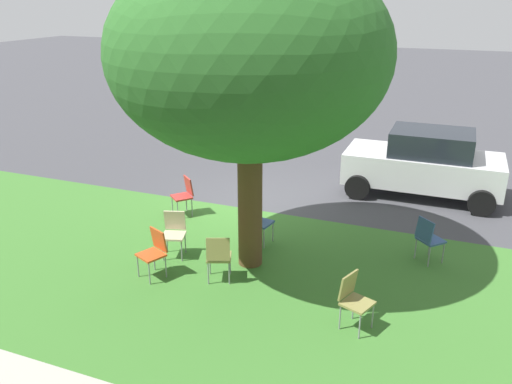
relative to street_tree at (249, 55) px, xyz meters
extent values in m
plane|color=#424247|center=(1.10, -2.57, -3.78)|extent=(80.00, 80.00, 0.00)
cube|color=#3D752D|center=(1.10, 0.63, -3.78)|extent=(48.00, 6.00, 0.01)
cylinder|color=brown|center=(0.00, 0.00, -2.43)|extent=(0.44, 0.44, 2.70)
ellipsoid|color=#2D6B28|center=(0.00, 0.00, 0.02)|extent=(4.61, 4.61, 3.40)
cube|color=#C64C1E|center=(1.42, 1.11, -3.34)|extent=(0.55, 0.54, 0.04)
cube|color=#C64C1E|center=(1.35, 0.95, -3.10)|extent=(0.40, 0.24, 0.40)
cylinder|color=gray|center=(1.66, 1.19, -3.57)|extent=(0.02, 0.02, 0.42)
cylinder|color=gray|center=(1.33, 1.34, -3.57)|extent=(0.02, 0.02, 0.42)
cylinder|color=gray|center=(1.52, 0.88, -3.57)|extent=(0.02, 0.02, 0.42)
cylinder|color=gray|center=(1.19, 1.03, -3.57)|extent=(0.02, 0.02, 0.42)
cube|color=olive|center=(-2.23, 1.30, -3.34)|extent=(0.52, 0.54, 0.04)
cube|color=olive|center=(-2.06, 1.24, -3.10)|extent=(0.22, 0.40, 0.40)
cylinder|color=gray|center=(-2.32, 1.53, -3.57)|extent=(0.02, 0.02, 0.42)
cylinder|color=gray|center=(-2.45, 1.20, -3.57)|extent=(0.02, 0.02, 0.42)
cylinder|color=gray|center=(-2.01, 1.41, -3.57)|extent=(0.02, 0.02, 0.42)
cylinder|color=gray|center=(-2.14, 1.07, -3.57)|extent=(0.02, 0.02, 0.42)
cube|color=#335184|center=(0.11, -0.85, -3.34)|extent=(0.47, 0.48, 0.04)
cube|color=#335184|center=(0.29, -0.88, -3.10)|extent=(0.15, 0.41, 0.40)
cylinder|color=gray|center=(-0.03, -0.64, -3.57)|extent=(0.02, 0.02, 0.42)
cylinder|color=gray|center=(-0.09, -1.00, -3.57)|extent=(0.02, 0.02, 0.42)
cylinder|color=gray|center=(0.31, -0.70, -3.57)|extent=(0.02, 0.02, 0.42)
cylinder|color=gray|center=(0.25, -1.06, -3.57)|extent=(0.02, 0.02, 0.42)
cube|color=#335184|center=(-3.09, -1.29, -3.34)|extent=(0.58, 0.58, 0.04)
cube|color=#335184|center=(-2.97, -1.16, -3.10)|extent=(0.35, 0.34, 0.40)
cylinder|color=gray|center=(-3.34, -1.29, -3.57)|extent=(0.02, 0.02, 0.42)
cylinder|color=gray|center=(-3.08, -1.54, -3.57)|extent=(0.02, 0.02, 0.42)
cylinder|color=gray|center=(-3.10, -1.04, -3.57)|extent=(0.02, 0.02, 0.42)
cylinder|color=gray|center=(-2.84, -1.29, -3.57)|extent=(0.02, 0.02, 0.42)
cube|color=olive|center=(0.28, 0.74, -3.34)|extent=(0.54, 0.53, 0.04)
cube|color=olive|center=(0.22, 0.91, -3.10)|extent=(0.40, 0.23, 0.40)
cylinder|color=gray|center=(0.18, 0.52, -3.57)|extent=(0.02, 0.02, 0.42)
cylinder|color=gray|center=(0.51, 0.65, -3.57)|extent=(0.02, 0.02, 0.42)
cylinder|color=gray|center=(0.06, 0.84, -3.57)|extent=(0.02, 0.02, 0.42)
cylinder|color=gray|center=(0.39, 0.97, -3.57)|extent=(0.02, 0.02, 0.42)
cube|color=beige|center=(1.44, 0.30, -3.34)|extent=(0.52, 0.51, 0.04)
cube|color=beige|center=(1.49, 0.13, -3.10)|extent=(0.41, 0.20, 0.40)
cylinder|color=gray|center=(1.56, 0.51, -3.57)|extent=(0.02, 0.02, 0.42)
cylinder|color=gray|center=(1.22, 0.41, -3.57)|extent=(0.02, 0.02, 0.42)
cylinder|color=gray|center=(1.66, 0.19, -3.57)|extent=(0.02, 0.02, 0.42)
cylinder|color=gray|center=(1.32, 0.08, -3.57)|extent=(0.02, 0.02, 0.42)
cube|color=#B7332D|center=(2.27, -1.52, -3.34)|extent=(0.58, 0.58, 0.04)
cube|color=#B7332D|center=(2.16, -1.65, -3.10)|extent=(0.36, 0.33, 0.40)
cylinder|color=gray|center=(2.52, -1.50, -3.57)|extent=(0.02, 0.02, 0.42)
cylinder|color=gray|center=(2.25, -1.27, -3.57)|extent=(0.02, 0.02, 0.42)
cylinder|color=gray|center=(2.30, -1.76, -3.57)|extent=(0.02, 0.02, 0.42)
cylinder|color=gray|center=(2.03, -1.53, -3.57)|extent=(0.02, 0.02, 0.42)
cube|color=silver|center=(-2.62, -4.81, -3.10)|extent=(3.70, 1.64, 0.76)
cube|color=#1E232B|center=(-2.77, -4.81, -2.45)|extent=(1.90, 1.44, 0.64)
cylinder|color=black|center=(-1.22, -3.94, -3.48)|extent=(0.60, 0.18, 0.60)
cylinder|color=black|center=(-1.22, -5.68, -3.48)|extent=(0.60, 0.18, 0.60)
cylinder|color=black|center=(-4.02, -3.94, -3.48)|extent=(0.60, 0.18, 0.60)
cylinder|color=black|center=(-4.02, -5.68, -3.48)|extent=(0.60, 0.18, 0.60)
camera|label=1|loc=(-3.21, 7.93, 0.94)|focal=36.33mm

